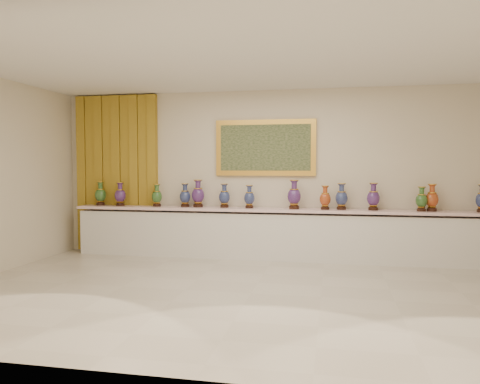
% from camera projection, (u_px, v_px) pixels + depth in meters
% --- Properties ---
extents(ground, '(8.00, 8.00, 0.00)m').
position_uv_depth(ground, '(251.00, 293.00, 6.03)').
color(ground, beige).
rests_on(ground, ground).
extents(room, '(8.00, 8.00, 8.00)m').
position_uv_depth(room, '(140.00, 170.00, 8.84)').
color(room, beige).
rests_on(room, ground).
extents(counter, '(7.28, 0.48, 0.90)m').
position_uv_depth(counter, '(273.00, 235.00, 8.23)').
color(counter, white).
rests_on(counter, ground).
extents(vase_0, '(0.26, 0.26, 0.45)m').
position_uv_depth(vase_0, '(100.00, 195.00, 8.85)').
color(vase_0, black).
rests_on(vase_0, counter).
extents(vase_1, '(0.23, 0.23, 0.44)m').
position_uv_depth(vase_1, '(120.00, 195.00, 8.73)').
color(vase_1, black).
rests_on(vase_1, counter).
extents(vase_2, '(0.24, 0.24, 0.41)m').
position_uv_depth(vase_2, '(157.00, 196.00, 8.61)').
color(vase_2, black).
rests_on(vase_2, counter).
extents(vase_3, '(0.21, 0.21, 0.43)m').
position_uv_depth(vase_3, '(185.00, 196.00, 8.52)').
color(vase_3, black).
rests_on(vase_3, counter).
extents(vase_4, '(0.29, 0.29, 0.50)m').
position_uv_depth(vase_4, '(198.00, 195.00, 8.48)').
color(vase_4, black).
rests_on(vase_4, counter).
extents(vase_5, '(0.25, 0.25, 0.43)m').
position_uv_depth(vase_5, '(224.00, 197.00, 8.38)').
color(vase_5, black).
rests_on(vase_5, counter).
extents(vase_6, '(0.22, 0.22, 0.41)m').
position_uv_depth(vase_6, '(249.00, 198.00, 8.27)').
color(vase_6, black).
rests_on(vase_6, counter).
extents(vase_7, '(0.29, 0.29, 0.50)m').
position_uv_depth(vase_7, '(294.00, 196.00, 8.09)').
color(vase_7, black).
rests_on(vase_7, counter).
extents(vase_8, '(0.21, 0.21, 0.41)m').
position_uv_depth(vase_8, '(325.00, 199.00, 7.98)').
color(vase_8, black).
rests_on(vase_8, counter).
extents(vase_9, '(0.26, 0.26, 0.45)m').
position_uv_depth(vase_9, '(342.00, 198.00, 7.98)').
color(vase_9, black).
rests_on(vase_9, counter).
extents(vase_10, '(0.27, 0.27, 0.46)m').
position_uv_depth(vase_10, '(373.00, 198.00, 7.87)').
color(vase_10, black).
rests_on(vase_10, counter).
extents(vase_11, '(0.24, 0.24, 0.41)m').
position_uv_depth(vase_11, '(422.00, 200.00, 7.69)').
color(vase_11, black).
rests_on(vase_11, counter).
extents(vase_12, '(0.26, 0.26, 0.45)m').
position_uv_depth(vase_12, '(432.00, 199.00, 7.69)').
color(vase_12, black).
rests_on(vase_12, counter).
extents(label_card, '(0.10, 0.06, 0.00)m').
position_uv_depth(label_card, '(138.00, 207.00, 8.55)').
color(label_card, white).
rests_on(label_card, counter).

